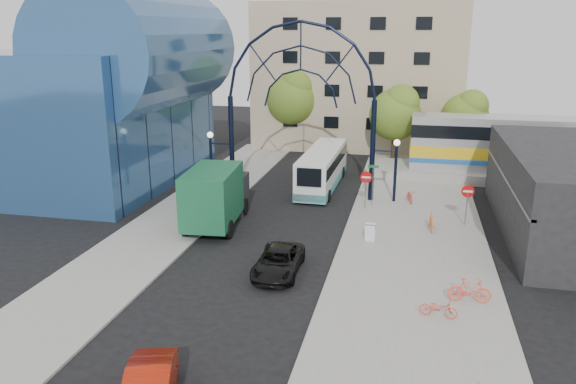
% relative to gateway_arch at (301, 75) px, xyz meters
% --- Properties ---
extents(ground, '(120.00, 120.00, 0.00)m').
position_rel_gateway_arch_xyz_m(ground, '(0.00, -14.00, -8.56)').
color(ground, black).
rests_on(ground, ground).
extents(sidewalk_east, '(8.00, 56.00, 0.12)m').
position_rel_gateway_arch_xyz_m(sidewalk_east, '(8.00, -10.00, -8.50)').
color(sidewalk_east, gray).
rests_on(sidewalk_east, ground).
extents(plaza_west, '(5.00, 50.00, 0.12)m').
position_rel_gateway_arch_xyz_m(plaza_west, '(-6.50, -8.00, -8.50)').
color(plaza_west, gray).
rests_on(plaza_west, ground).
extents(gateway_arch, '(13.64, 0.44, 12.10)m').
position_rel_gateway_arch_xyz_m(gateway_arch, '(0.00, 0.00, 0.00)').
color(gateway_arch, black).
rests_on(gateway_arch, ground).
extents(stop_sign, '(0.80, 0.07, 2.50)m').
position_rel_gateway_arch_xyz_m(stop_sign, '(4.80, -2.00, -6.56)').
color(stop_sign, slate).
rests_on(stop_sign, sidewalk_east).
extents(do_not_enter_sign, '(0.76, 0.07, 2.48)m').
position_rel_gateway_arch_xyz_m(do_not_enter_sign, '(11.00, -4.00, -6.58)').
color(do_not_enter_sign, slate).
rests_on(do_not_enter_sign, sidewalk_east).
extents(street_name_sign, '(0.70, 0.70, 2.80)m').
position_rel_gateway_arch_xyz_m(street_name_sign, '(5.20, -1.40, -6.43)').
color(street_name_sign, slate).
rests_on(street_name_sign, sidewalk_east).
extents(sandwich_board, '(0.55, 0.61, 0.99)m').
position_rel_gateway_arch_xyz_m(sandwich_board, '(5.60, -8.02, -7.81)').
color(sandwich_board, white).
rests_on(sandwich_board, sidewalk_east).
extents(transit_hall, '(16.50, 18.00, 14.50)m').
position_rel_gateway_arch_xyz_m(transit_hall, '(-15.30, 1.00, -1.86)').
color(transit_hall, '#2B5283').
rests_on(transit_hall, ground).
extents(commercial_block_east, '(6.00, 16.00, 5.00)m').
position_rel_gateway_arch_xyz_m(commercial_block_east, '(16.00, -4.00, -6.06)').
color(commercial_block_east, black).
rests_on(commercial_block_east, ground).
extents(apartment_block, '(20.00, 12.10, 14.00)m').
position_rel_gateway_arch_xyz_m(apartment_block, '(2.00, 20.97, -1.55)').
color(apartment_block, tan).
rests_on(apartment_block, ground).
extents(train_platform, '(32.00, 5.00, 0.80)m').
position_rel_gateway_arch_xyz_m(train_platform, '(20.00, 8.00, -8.16)').
color(train_platform, gray).
rests_on(train_platform, ground).
extents(tree_north_a, '(4.48, 4.48, 7.00)m').
position_rel_gateway_arch_xyz_m(tree_north_a, '(6.12, 11.93, -3.95)').
color(tree_north_a, '#382314').
rests_on(tree_north_a, ground).
extents(tree_north_b, '(5.12, 5.12, 8.00)m').
position_rel_gateway_arch_xyz_m(tree_north_b, '(-3.88, 15.93, -3.29)').
color(tree_north_b, '#382314').
rests_on(tree_north_b, ground).
extents(tree_north_c, '(4.16, 4.16, 6.50)m').
position_rel_gateway_arch_xyz_m(tree_north_c, '(12.12, 13.93, -4.28)').
color(tree_north_c, '#382314').
rests_on(tree_north_c, ground).
extents(city_bus, '(2.56, 10.32, 2.82)m').
position_rel_gateway_arch_xyz_m(city_bus, '(1.12, 3.02, -7.08)').
color(city_bus, silver).
rests_on(city_bus, ground).
extents(green_truck, '(3.31, 7.45, 3.66)m').
position_rel_gateway_arch_xyz_m(green_truck, '(-3.77, -6.84, -6.73)').
color(green_truck, black).
rests_on(green_truck, ground).
extents(black_suv, '(2.15, 4.47, 1.23)m').
position_rel_gateway_arch_xyz_m(black_suv, '(1.57, -13.08, -7.94)').
color(black_suv, black).
rests_on(black_suv, ground).
extents(bike_near_a, '(0.87, 1.71, 0.86)m').
position_rel_gateway_arch_xyz_m(bike_near_a, '(7.68, 0.00, -8.01)').
color(bike_near_a, '#F43230').
rests_on(bike_near_a, sidewalk_east).
extents(bike_near_b, '(0.61, 1.80, 1.06)m').
position_rel_gateway_arch_xyz_m(bike_near_b, '(8.96, -5.46, -7.90)').
color(bike_near_b, orange).
rests_on(bike_near_b, sidewalk_east).
extents(bike_far_a, '(1.58, 0.73, 0.80)m').
position_rel_gateway_arch_xyz_m(bike_far_a, '(9.04, -16.07, -8.04)').
color(bike_far_a, '#D5412A').
rests_on(bike_far_a, sidewalk_east).
extents(bike_far_b, '(1.85, 0.57, 1.11)m').
position_rel_gateway_arch_xyz_m(bike_far_b, '(10.38, -14.42, -7.88)').
color(bike_far_b, '#FD4B32').
rests_on(bike_far_b, sidewalk_east).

